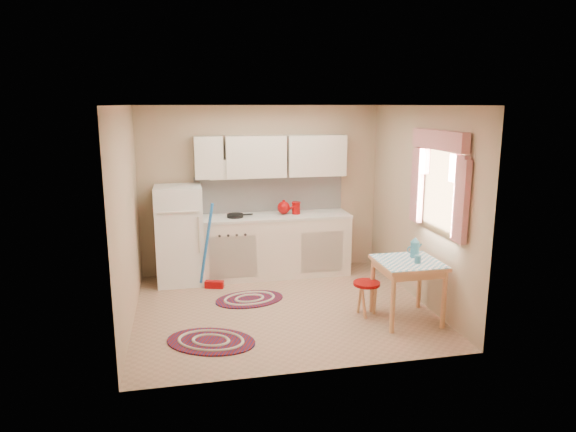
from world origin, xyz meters
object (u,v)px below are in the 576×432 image
Objects in this scene: base_cabinets at (273,246)px; stool at (366,299)px; table at (407,291)px; fridge at (180,235)px.

base_cabinets reaches higher than stool.
stool is at bearing 152.87° from table.
fridge is at bearing 142.52° from stool.
table is (2.61, -1.89, -0.34)m from fridge.
base_cabinets is at bearing 115.75° from stool.
table is (1.26, -1.94, -0.08)m from base_cabinets.
base_cabinets is at bearing 122.87° from table.
table is at bearing -27.13° from stool.
stool is (0.83, -1.73, -0.23)m from base_cabinets.
fridge reaches higher than base_cabinets.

